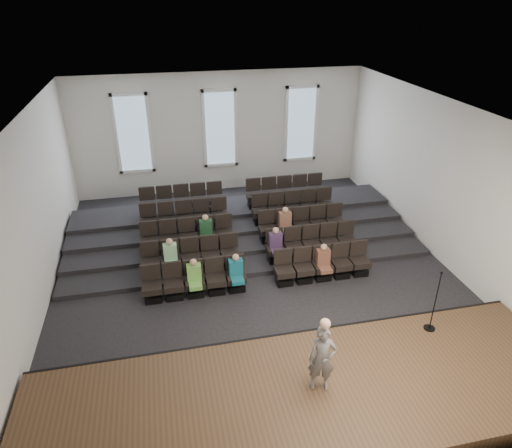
{
  "coord_description": "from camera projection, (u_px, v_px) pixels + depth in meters",
  "views": [
    {
      "loc": [
        -2.54,
        -11.48,
        7.9
      ],
      "look_at": [
        0.1,
        0.5,
        1.52
      ],
      "focal_mm": 32.0,
      "sensor_mm": 36.0,
      "label": 1
    }
  ],
  "objects": [
    {
      "name": "windows",
      "position": [
        220.0,
        129.0,
        18.85
      ],
      "size": [
        8.44,
        0.1,
        3.24
      ],
      "color": "white",
      "rests_on": "wall_back"
    },
    {
      "name": "wall_right",
      "position": [
        446.0,
        184.0,
        14.07
      ],
      "size": [
        0.04,
        14.0,
        5.0
      ],
      "primitive_type": "cube",
      "color": "silver",
      "rests_on": "ground"
    },
    {
      "name": "speaker",
      "position": [
        322.0,
        359.0,
        9.17
      ],
      "size": [
        0.63,
        0.49,
        1.53
      ],
      "primitive_type": "imported",
      "rotation": [
        0.0,
        0.0,
        -0.24
      ],
      "color": "slate",
      "rests_on": "stage"
    },
    {
      "name": "wall_left",
      "position": [
        29.0,
        223.0,
        11.77
      ],
      "size": [
        0.04,
        14.0,
        5.0
      ],
      "primitive_type": "cube",
      "color": "silver",
      "rests_on": "ground"
    },
    {
      "name": "wall_back",
      "position": [
        220.0,
        133.0,
        19.0
      ],
      "size": [
        12.0,
        0.04,
        5.0
      ],
      "primitive_type": "cube",
      "color": "silver",
      "rests_on": "ground"
    },
    {
      "name": "risers",
      "position": [
        238.0,
        224.0,
        16.73
      ],
      "size": [
        11.8,
        4.8,
        0.6
      ],
      "color": "black",
      "rests_on": "ground"
    },
    {
      "name": "ground",
      "position": [
        256.0,
        275.0,
        14.08
      ],
      "size": [
        14.0,
        14.0,
        0.0
      ],
      "primitive_type": "plane",
      "color": "black",
      "rests_on": "ground"
    },
    {
      "name": "ceiling",
      "position": [
        256.0,
        113.0,
        11.76
      ],
      "size": [
        12.0,
        14.0,
        0.02
      ],
      "primitive_type": "cube",
      "color": "white",
      "rests_on": "ground"
    },
    {
      "name": "seating_rows",
      "position": [
        246.0,
        233.0,
        15.1
      ],
      "size": [
        6.8,
        4.7,
        1.67
      ],
      "color": "black",
      "rests_on": "ground"
    },
    {
      "name": "wall_front",
      "position": [
        357.0,
        392.0,
        6.84
      ],
      "size": [
        12.0,
        0.04,
        5.0
      ],
      "primitive_type": "cube",
      "color": "silver",
      "rests_on": "ground"
    },
    {
      "name": "stage",
      "position": [
        309.0,
        399.0,
        9.54
      ],
      "size": [
        11.8,
        3.6,
        0.5
      ],
      "primitive_type": "cube",
      "color": "#4C3320",
      "rests_on": "ground"
    },
    {
      "name": "stage_lip",
      "position": [
        286.0,
        342.0,
        11.08
      ],
      "size": [
        11.8,
        0.06,
        0.52
      ],
      "primitive_type": "cube",
      "color": "black",
      "rests_on": "ground"
    },
    {
      "name": "mic_stand",
      "position": [
        433.0,
        312.0,
        10.9
      ],
      "size": [
        0.28,
        0.28,
        1.66
      ],
      "color": "black",
      "rests_on": "stage"
    },
    {
      "name": "audience",
      "position": [
        243.0,
        249.0,
        13.9
      ],
      "size": [
        4.85,
        2.64,
        1.1
      ],
      "color": "#6AB648",
      "rests_on": "seating_rows"
    }
  ]
}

